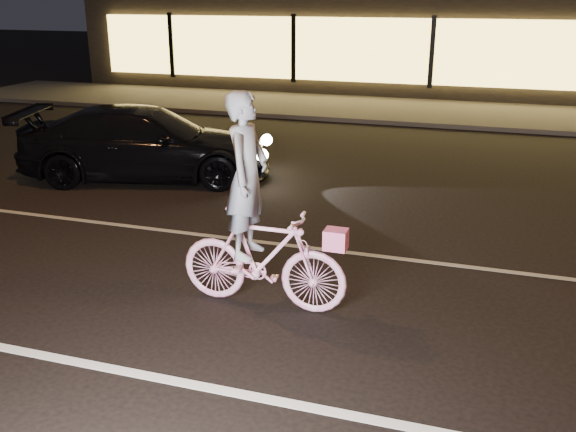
% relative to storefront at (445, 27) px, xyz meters
% --- Properties ---
extents(ground, '(90.00, 90.00, 0.00)m').
position_rel_storefront_xyz_m(ground, '(0.00, -18.97, -2.15)').
color(ground, black).
rests_on(ground, ground).
extents(lane_stripe_near, '(60.00, 0.12, 0.01)m').
position_rel_storefront_xyz_m(lane_stripe_near, '(0.00, -20.47, -2.14)').
color(lane_stripe_near, silver).
rests_on(lane_stripe_near, ground).
extents(lane_stripe_far, '(60.00, 0.10, 0.01)m').
position_rel_storefront_xyz_m(lane_stripe_far, '(0.00, -16.97, -2.14)').
color(lane_stripe_far, gray).
rests_on(lane_stripe_far, ground).
extents(sidewalk, '(30.00, 4.00, 0.12)m').
position_rel_storefront_xyz_m(sidewalk, '(0.00, -5.97, -2.09)').
color(sidewalk, '#383533').
rests_on(sidewalk, ground).
extents(storefront, '(25.40, 8.42, 4.20)m').
position_rel_storefront_xyz_m(storefront, '(0.00, 0.00, 0.00)').
color(storefront, black).
rests_on(storefront, ground).
extents(cyclist, '(1.93, 0.67, 2.43)m').
position_rel_storefront_xyz_m(cyclist, '(-0.33, -18.79, -1.28)').
color(cyclist, '#FF4EAE').
rests_on(cyclist, ground).
extents(sedan, '(5.01, 3.10, 1.36)m').
position_rel_storefront_xyz_m(sedan, '(-4.18, -14.48, -1.47)').
color(sedan, black).
rests_on(sedan, ground).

